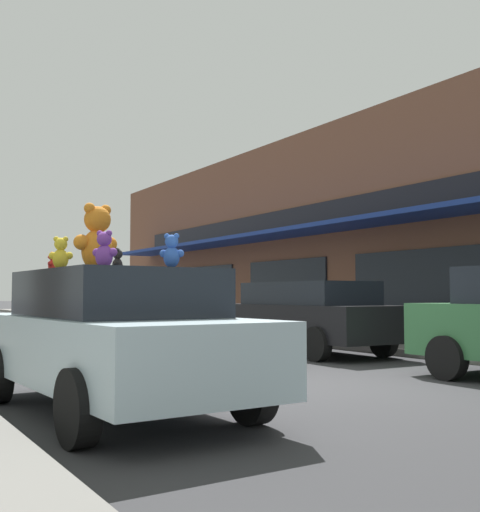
# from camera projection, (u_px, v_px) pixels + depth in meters

# --- Properties ---
(ground_plane) EXTENTS (260.00, 260.00, 0.00)m
(ground_plane) POSITION_uv_depth(u_px,v_px,m) (300.00, 385.00, 8.94)
(ground_plane) COLOR #333335
(plush_art_car) EXTENTS (2.09, 4.37, 1.52)m
(plush_art_car) POSITION_uv_depth(u_px,v_px,m) (114.00, 337.00, 6.87)
(plush_art_car) COLOR #ADC6D1
(plush_art_car) RESTS_ON ground_plane
(teddy_bear_giant) EXTENTS (0.58, 0.40, 0.77)m
(teddy_bear_giant) POSITION_uv_depth(u_px,v_px,m) (97.00, 239.00, 7.21)
(teddy_bear_giant) COLOR orange
(teddy_bear_giant) RESTS_ON plush_art_car
(teddy_bear_yellow) EXTENTS (0.25, 0.20, 0.34)m
(teddy_bear_yellow) POSITION_uv_depth(u_px,v_px,m) (61.00, 253.00, 6.60)
(teddy_bear_yellow) COLOR yellow
(teddy_bear_yellow) RESTS_ON plush_art_car
(teddy_bear_purple) EXTENTS (0.24, 0.27, 0.37)m
(teddy_bear_purple) POSITION_uv_depth(u_px,v_px,m) (104.00, 250.00, 6.31)
(teddy_bear_purple) COLOR purple
(teddy_bear_purple) RESTS_ON plush_art_car
(teddy_bear_blue) EXTENTS (0.24, 0.22, 0.34)m
(teddy_bear_blue) POSITION_uv_depth(u_px,v_px,m) (172.00, 251.00, 6.23)
(teddy_bear_blue) COLOR blue
(teddy_bear_blue) RESTS_ON plush_art_car
(teddy_bear_red) EXTENTS (0.15, 0.17, 0.24)m
(teddy_bear_red) POSITION_uv_depth(u_px,v_px,m) (52.00, 262.00, 7.45)
(teddy_bear_red) COLOR red
(teddy_bear_red) RESTS_ON plush_art_car
(teddy_bear_cream) EXTENTS (0.26, 0.26, 0.38)m
(teddy_bear_cream) POSITION_uv_depth(u_px,v_px,m) (101.00, 258.00, 7.70)
(teddy_bear_cream) COLOR beige
(teddy_bear_cream) RESTS_ON plush_art_car
(teddy_bear_black) EXTENTS (0.19, 0.24, 0.32)m
(teddy_bear_black) POSITION_uv_depth(u_px,v_px,m) (117.00, 261.00, 8.01)
(teddy_bear_black) COLOR black
(teddy_bear_black) RESTS_ON plush_art_car
(parked_car_far_center) EXTENTS (1.89, 4.53, 1.53)m
(parked_car_far_center) POSITION_uv_depth(u_px,v_px,m) (308.00, 314.00, 13.74)
(parked_car_far_center) COLOR black
(parked_car_far_center) RESTS_ON ground_plane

